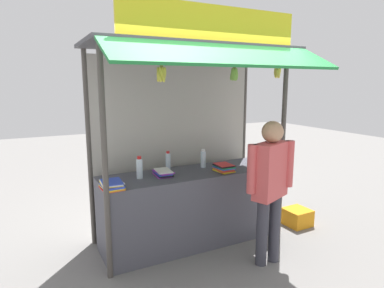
# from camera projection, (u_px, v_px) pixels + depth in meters

# --- Properties ---
(ground_plane) EXTENTS (20.00, 20.00, 0.00)m
(ground_plane) POSITION_uv_depth(u_px,v_px,m) (192.00, 240.00, 4.24)
(ground_plane) COLOR slate
(stall_counter) EXTENTS (2.25, 0.68, 0.91)m
(stall_counter) POSITION_uv_depth(u_px,v_px,m) (192.00, 207.00, 4.16)
(stall_counter) COLOR #4C4C56
(stall_counter) RESTS_ON ground
(stall_structure) EXTENTS (2.45, 1.58, 2.76)m
(stall_structure) POSITION_uv_depth(u_px,v_px,m) (187.00, 109.00, 4.06)
(stall_structure) COLOR #4C4742
(stall_structure) RESTS_ON ground
(water_bottle_back_right) EXTENTS (0.07, 0.07, 0.24)m
(water_bottle_back_right) POSITION_uv_depth(u_px,v_px,m) (203.00, 159.00, 4.28)
(water_bottle_back_right) COLOR silver
(water_bottle_back_right) RESTS_ON stall_counter
(water_bottle_far_left) EXTENTS (0.07, 0.07, 0.26)m
(water_bottle_far_left) POSITION_uv_depth(u_px,v_px,m) (139.00, 168.00, 3.78)
(water_bottle_far_left) COLOR silver
(water_bottle_far_left) RESTS_ON stall_counter
(water_bottle_left) EXTENTS (0.07, 0.07, 0.25)m
(water_bottle_left) POSITION_uv_depth(u_px,v_px,m) (251.00, 155.00, 4.50)
(water_bottle_left) COLOR silver
(water_bottle_left) RESTS_ON stall_counter
(water_bottle_rear_center) EXTENTS (0.06, 0.06, 0.23)m
(water_bottle_rear_center) POSITION_uv_depth(u_px,v_px,m) (168.00, 161.00, 4.20)
(water_bottle_rear_center) COLOR silver
(water_bottle_rear_center) RESTS_ON stall_counter
(magazine_stack_back_left) EXTENTS (0.23, 0.30, 0.08)m
(magazine_stack_back_left) POSITION_uv_depth(u_px,v_px,m) (112.00, 185.00, 3.42)
(magazine_stack_back_left) COLOR red
(magazine_stack_back_left) RESTS_ON stall_counter
(magazine_stack_front_right) EXTENTS (0.21, 0.30, 0.06)m
(magazine_stack_front_right) POSITION_uv_depth(u_px,v_px,m) (163.00, 173.00, 3.92)
(magazine_stack_front_right) COLOR purple
(magazine_stack_front_right) RESTS_ON stall_counter
(magazine_stack_right) EXTENTS (0.22, 0.27, 0.09)m
(magazine_stack_right) POSITION_uv_depth(u_px,v_px,m) (224.00, 168.00, 4.09)
(magazine_stack_right) COLOR yellow
(magazine_stack_right) RESTS_ON stall_counter
(banana_bunch_inner_left) EXTENTS (0.10, 0.10, 0.27)m
(banana_bunch_inner_left) POSITION_uv_depth(u_px,v_px,m) (234.00, 74.00, 3.61)
(banana_bunch_inner_left) COLOR #332D23
(banana_bunch_inner_right) EXTENTS (0.11, 0.11, 0.29)m
(banana_bunch_inner_right) POSITION_uv_depth(u_px,v_px,m) (161.00, 74.00, 3.23)
(banana_bunch_inner_right) COLOR #332D23
(banana_bunch_rightmost) EXTENTS (0.10, 0.10, 0.24)m
(banana_bunch_rightmost) POSITION_uv_depth(u_px,v_px,m) (277.00, 72.00, 3.88)
(banana_bunch_rightmost) COLOR #332D23
(vendor_person) EXTENTS (0.61, 0.35, 1.60)m
(vendor_person) POSITION_uv_depth(u_px,v_px,m) (270.00, 180.00, 3.55)
(vendor_person) COLOR #383842
(vendor_person) RESTS_ON ground
(plastic_crate) EXTENTS (0.34, 0.34, 0.23)m
(plastic_crate) POSITION_uv_depth(u_px,v_px,m) (297.00, 217.00, 4.69)
(plastic_crate) COLOR orange
(plastic_crate) RESTS_ON ground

